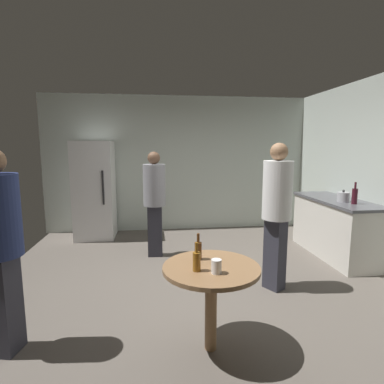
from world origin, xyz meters
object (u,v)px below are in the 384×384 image
at_px(kettle, 343,197).
at_px(beer_bottle_brown, 198,250).
at_px(person_in_gray_shirt, 154,196).
at_px(wine_bottle_on_counter, 355,196).
at_px(refrigerator, 95,190).
at_px(foreground_table, 211,278).
at_px(plastic_cup_white, 216,266).
at_px(person_in_white_shirt, 277,205).
at_px(beer_bottle_amber, 197,261).

bearing_deg(kettle, beer_bottle_brown, -146.12).
relative_size(kettle, person_in_gray_shirt, 0.15).
height_order(wine_bottle_on_counter, beer_bottle_brown, wine_bottle_on_counter).
relative_size(refrigerator, foreground_table, 2.25).
xyz_separation_m(foreground_table, plastic_cup_white, (0.01, -0.15, 0.16)).
height_order(foreground_table, person_in_white_shirt, person_in_white_shirt).
height_order(beer_bottle_amber, person_in_gray_shirt, person_in_gray_shirt).
distance_m(wine_bottle_on_counter, plastic_cup_white, 2.91).
height_order(beer_bottle_amber, person_in_white_shirt, person_in_white_shirt).
xyz_separation_m(wine_bottle_on_counter, person_in_gray_shirt, (-2.79, 0.75, -0.07)).
bearing_deg(wine_bottle_on_counter, beer_bottle_amber, -146.18).
height_order(refrigerator, foreground_table, refrigerator).
height_order(beer_bottle_brown, plastic_cup_white, beer_bottle_brown).
distance_m(refrigerator, beer_bottle_amber, 3.81).
distance_m(beer_bottle_amber, person_in_white_shirt, 1.57).
height_order(foreground_table, plastic_cup_white, plastic_cup_white).
bearing_deg(beer_bottle_amber, person_in_gray_shirt, 97.40).
relative_size(refrigerator, beer_bottle_amber, 7.83).
relative_size(kettle, wine_bottle_on_counter, 0.79).
distance_m(wine_bottle_on_counter, beer_bottle_amber, 2.99).
xyz_separation_m(beer_bottle_amber, beer_bottle_brown, (0.05, 0.25, 0.00)).
bearing_deg(refrigerator, beer_bottle_amber, -68.26).
relative_size(kettle, beer_bottle_amber, 1.06).
height_order(refrigerator, kettle, refrigerator).
bearing_deg(person_in_gray_shirt, wine_bottle_on_counter, 77.53).
bearing_deg(plastic_cup_white, wine_bottle_on_counter, 36.45).
relative_size(person_in_gray_shirt, person_in_white_shirt, 0.93).
bearing_deg(foreground_table, kettle, 37.50).
bearing_deg(foreground_table, person_in_gray_shirt, 100.81).
height_order(kettle, beer_bottle_brown, kettle).
distance_m(kettle, foreground_table, 2.93).
distance_m(person_in_gray_shirt, person_in_white_shirt, 1.93).
xyz_separation_m(foreground_table, beer_bottle_amber, (-0.13, -0.08, 0.19)).
bearing_deg(foreground_table, person_in_white_shirt, 46.31).
bearing_deg(person_in_gray_shirt, beer_bottle_amber, 10.01).
height_order(wine_bottle_on_counter, plastic_cup_white, wine_bottle_on_counter).
xyz_separation_m(beer_bottle_brown, plastic_cup_white, (0.10, -0.31, -0.03)).
height_order(kettle, person_in_gray_shirt, person_in_gray_shirt).
distance_m(wine_bottle_on_counter, person_in_white_shirt, 1.49).
xyz_separation_m(refrigerator, kettle, (3.85, -1.69, 0.07)).
xyz_separation_m(beer_bottle_amber, person_in_gray_shirt, (-0.31, 2.41, 0.13)).
bearing_deg(plastic_cup_white, person_in_gray_shirt, 100.45).
distance_m(refrigerator, foreground_table, 3.80).
relative_size(plastic_cup_white, person_in_white_shirt, 0.06).
bearing_deg(wine_bottle_on_counter, refrigerator, 154.21).
bearing_deg(plastic_cup_white, kettle, 39.86).
xyz_separation_m(beer_bottle_brown, person_in_gray_shirt, (-0.36, 2.17, 0.13)).
bearing_deg(beer_bottle_brown, beer_bottle_amber, -100.96).
relative_size(refrigerator, person_in_gray_shirt, 1.11).
height_order(plastic_cup_white, person_in_gray_shirt, person_in_gray_shirt).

